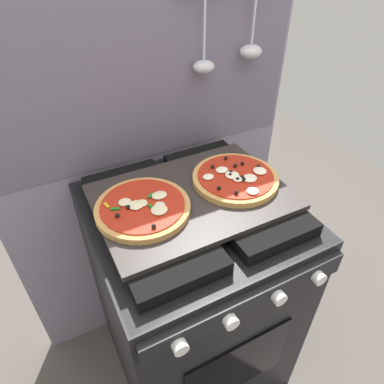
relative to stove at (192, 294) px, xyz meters
name	(u,v)px	position (x,y,z in m)	size (l,w,h in m)	color
ground_plane	(192,353)	(0.00, 0.00, -0.45)	(4.00, 4.00, 0.00)	#4C4742
kitchen_backsplash	(152,172)	(0.00, 0.34, 0.34)	(1.10, 0.09, 1.55)	gray
stove	(192,294)	(0.00, 0.00, 0.00)	(0.60, 0.64, 0.90)	black
baking_tray	(192,197)	(0.00, 0.00, 0.46)	(0.54, 0.38, 0.02)	#2D2826
pizza_left	(143,207)	(-0.15, 0.00, 0.48)	(0.26, 0.26, 0.03)	#C18947
pizza_right	(236,179)	(0.15, 0.00, 0.48)	(0.26, 0.26, 0.03)	tan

